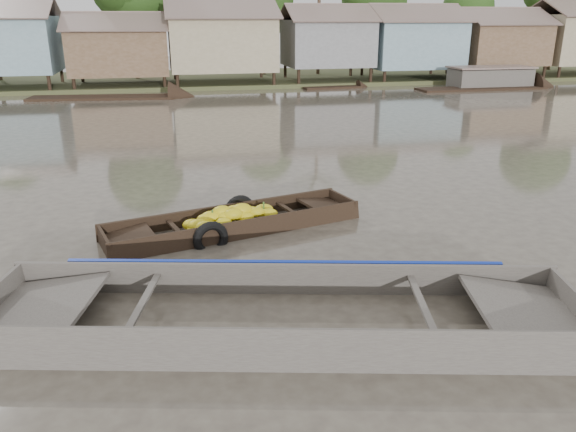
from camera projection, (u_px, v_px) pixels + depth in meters
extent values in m
plane|color=#463F36|center=(262.00, 299.00, 8.91)|extent=(120.00, 120.00, 0.00)
cube|color=#384723|center=(182.00, 81.00, 39.30)|extent=(120.00, 12.00, 0.50)
cube|color=#72929E|center=(1.00, 45.00, 33.07)|extent=(6.20, 5.20, 3.20)
cube|color=brown|center=(1.00, 8.00, 33.67)|extent=(6.60, 3.02, 1.28)
cube|color=brown|center=(119.00, 52.00, 34.58)|extent=(5.80, 4.60, 2.70)
cube|color=brown|center=(115.00, 21.00, 32.83)|extent=(6.20, 2.67, 1.14)
cube|color=brown|center=(118.00, 21.00, 35.12)|extent=(6.20, 2.67, 1.14)
cube|color=gray|center=(221.00, 43.00, 35.69)|extent=(6.50, 5.30, 3.30)
cube|color=brown|center=(222.00, 8.00, 33.67)|extent=(6.90, 3.08, 1.31)
cube|color=brown|center=(218.00, 9.00, 36.31)|extent=(6.90, 3.08, 1.31)
cube|color=slate|center=(327.00, 43.00, 37.11)|extent=(5.40, 4.70, 2.90)
cube|color=brown|center=(333.00, 13.00, 35.31)|extent=(5.80, 2.73, 1.17)
cube|color=brown|center=(322.00, 13.00, 37.65)|extent=(5.80, 2.73, 1.17)
cube|color=#72929E|center=(411.00, 44.00, 38.35)|extent=(6.00, 5.00, 3.10)
cube|color=brown|center=(422.00, 13.00, 36.44)|extent=(6.40, 2.90, 1.24)
cube|color=brown|center=(405.00, 13.00, 38.93)|extent=(6.40, 2.90, 1.24)
cube|color=brown|center=(497.00, 44.00, 39.67)|extent=(5.70, 4.90, 2.80)
cube|color=brown|center=(511.00, 16.00, 37.84)|extent=(6.10, 2.85, 1.21)
cube|color=brown|center=(490.00, 16.00, 40.27)|extent=(6.10, 2.85, 1.21)
cube|color=brown|center=(570.00, 8.00, 41.44)|extent=(6.70, 2.96, 1.26)
cylinder|color=#473323|center=(134.00, 34.00, 37.64)|extent=(0.28, 0.28, 6.30)
cylinder|color=#473323|center=(263.00, 41.00, 40.55)|extent=(0.28, 0.28, 5.25)
cylinder|color=#473323|center=(373.00, 38.00, 41.17)|extent=(0.28, 0.28, 5.60)
cylinder|color=#473323|center=(465.00, 44.00, 43.87)|extent=(0.28, 0.28, 4.55)
sphere|color=#173611|center=(468.00, 8.00, 43.01)|extent=(3.90, 3.90, 3.90)
cylinder|color=#473323|center=(554.00, 29.00, 44.01)|extent=(0.28, 0.28, 6.65)
cylinder|color=#473323|center=(319.00, 20.00, 40.43)|extent=(0.24, 0.24, 8.00)
cube|color=black|center=(235.00, 233.00, 11.87)|extent=(5.41, 2.37, 0.08)
cube|color=black|center=(225.00, 215.00, 12.29)|extent=(5.29, 1.56, 0.50)
cube|color=black|center=(246.00, 232.00, 11.32)|extent=(5.29, 1.56, 0.50)
cube|color=black|center=(342.00, 205.00, 12.96)|extent=(0.37, 1.16, 0.48)
cube|color=black|center=(325.00, 205.00, 12.74)|extent=(1.16, 1.23, 0.19)
cube|color=black|center=(105.00, 246.00, 10.65)|extent=(0.37, 1.16, 0.48)
cube|color=black|center=(129.00, 238.00, 10.83)|extent=(1.16, 1.23, 0.19)
cube|color=black|center=(175.00, 229.00, 11.21)|extent=(0.39, 1.12, 0.05)
cube|color=black|center=(288.00, 210.00, 12.32)|extent=(0.39, 1.12, 0.05)
ellipsoid|color=yellow|center=(257.00, 212.00, 11.79)|extent=(0.39, 0.32, 0.21)
ellipsoid|color=yellow|center=(251.00, 212.00, 11.84)|extent=(0.46, 0.37, 0.25)
ellipsoid|color=yellow|center=(242.00, 210.00, 11.75)|extent=(0.51, 0.41, 0.27)
ellipsoid|color=yellow|center=(269.00, 214.00, 11.96)|extent=(0.46, 0.37, 0.25)
ellipsoid|color=yellow|center=(210.00, 231.00, 11.28)|extent=(0.48, 0.39, 0.26)
ellipsoid|color=yellow|center=(226.00, 217.00, 11.58)|extent=(0.47, 0.38, 0.25)
ellipsoid|color=yellow|center=(239.00, 213.00, 12.15)|extent=(0.43, 0.35, 0.23)
ellipsoid|color=yellow|center=(245.00, 225.00, 11.55)|extent=(0.40, 0.33, 0.22)
ellipsoid|color=yellow|center=(208.00, 231.00, 11.25)|extent=(0.49, 0.40, 0.26)
ellipsoid|color=yellow|center=(192.00, 225.00, 11.49)|extent=(0.46, 0.37, 0.25)
ellipsoid|color=yellow|center=(195.00, 230.00, 11.37)|extent=(0.39, 0.31, 0.21)
ellipsoid|color=yellow|center=(239.00, 215.00, 11.68)|extent=(0.45, 0.36, 0.24)
ellipsoid|color=yellow|center=(201.00, 235.00, 11.17)|extent=(0.40, 0.32, 0.21)
ellipsoid|color=yellow|center=(217.00, 214.00, 11.86)|extent=(0.40, 0.32, 0.21)
ellipsoid|color=yellow|center=(205.00, 227.00, 11.31)|extent=(0.50, 0.40, 0.27)
ellipsoid|color=yellow|center=(245.00, 217.00, 11.68)|extent=(0.43, 0.35, 0.23)
ellipsoid|color=yellow|center=(206.00, 219.00, 11.53)|extent=(0.43, 0.35, 0.23)
ellipsoid|color=yellow|center=(234.00, 210.00, 11.80)|extent=(0.38, 0.31, 0.20)
ellipsoid|color=yellow|center=(233.00, 215.00, 11.55)|extent=(0.47, 0.38, 0.25)
ellipsoid|color=yellow|center=(198.00, 226.00, 11.39)|extent=(0.50, 0.41, 0.27)
ellipsoid|color=yellow|center=(224.00, 215.00, 11.89)|extent=(0.41, 0.33, 0.22)
ellipsoid|color=yellow|center=(222.00, 212.00, 11.64)|extent=(0.47, 0.38, 0.25)
ellipsoid|color=yellow|center=(230.00, 213.00, 11.81)|extent=(0.47, 0.38, 0.25)
ellipsoid|color=yellow|center=(256.00, 212.00, 12.27)|extent=(0.43, 0.35, 0.23)
ellipsoid|color=yellow|center=(264.00, 210.00, 12.27)|extent=(0.49, 0.40, 0.26)
ellipsoid|color=yellow|center=(281.00, 220.00, 11.91)|extent=(0.42, 0.34, 0.22)
ellipsoid|color=yellow|center=(224.00, 214.00, 11.83)|extent=(0.44, 0.36, 0.24)
ellipsoid|color=yellow|center=(211.00, 217.00, 11.57)|extent=(0.50, 0.41, 0.27)
ellipsoid|color=yellow|center=(210.00, 227.00, 11.33)|extent=(0.44, 0.36, 0.24)
ellipsoid|color=yellow|center=(224.00, 223.00, 11.39)|extent=(0.38, 0.31, 0.21)
ellipsoid|color=yellow|center=(240.00, 212.00, 12.20)|extent=(0.41, 0.34, 0.22)
ellipsoid|color=yellow|center=(222.00, 215.00, 11.75)|extent=(0.44, 0.36, 0.24)
cylinder|color=#3F6626|center=(212.00, 214.00, 11.50)|extent=(0.04, 0.04, 0.17)
cylinder|color=#3F6626|center=(243.00, 209.00, 11.79)|extent=(0.04, 0.04, 0.17)
cylinder|color=#3F6626|center=(264.00, 206.00, 12.00)|extent=(0.04, 0.04, 0.17)
torus|color=black|center=(240.00, 211.00, 12.51)|extent=(0.74, 0.36, 0.72)
torus|color=black|center=(211.00, 239.00, 10.91)|extent=(0.75, 0.36, 0.73)
cube|color=#49433D|center=(282.00, 332.00, 8.12)|extent=(8.56, 3.68, 0.08)
cube|color=#49433D|center=(284.00, 282.00, 8.98)|extent=(8.36, 2.14, 0.68)
cube|color=#49433D|center=(280.00, 354.00, 7.05)|extent=(8.36, 2.14, 0.68)
cube|color=#49433D|center=(526.00, 311.00, 7.93)|extent=(1.83, 2.09, 0.26)
cube|color=#49433D|center=(41.00, 307.00, 8.05)|extent=(1.83, 2.09, 0.26)
cube|color=#49433D|center=(142.00, 304.00, 8.00)|extent=(0.56, 1.98, 0.05)
cube|color=#49433D|center=(423.00, 307.00, 7.94)|extent=(0.56, 1.98, 0.05)
cube|color=#665E54|center=(282.00, 329.00, 8.10)|extent=(6.57, 3.06, 0.02)
cube|color=#0F2797|center=(284.00, 265.00, 8.96)|extent=(6.75, 1.69, 0.17)
torus|color=olive|center=(418.00, 341.00, 7.73)|extent=(0.48, 0.48, 0.07)
torus|color=olive|center=(418.00, 338.00, 7.72)|extent=(0.39, 0.39, 0.07)
cube|color=black|center=(103.00, 100.00, 30.84)|extent=(7.98, 2.57, 0.35)
cube|color=black|center=(481.00, 90.00, 34.75)|extent=(8.17, 1.91, 0.35)
cube|color=black|center=(333.00, 89.00, 35.16)|extent=(3.83, 1.25, 0.35)
cube|color=black|center=(490.00, 79.00, 35.56)|extent=(5.00, 2.00, 1.20)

